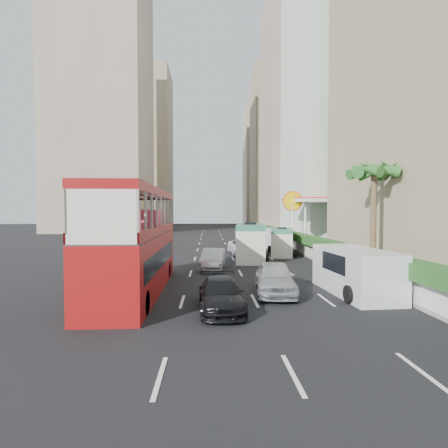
{
  "coord_description": "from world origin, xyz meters",
  "views": [
    {
      "loc": [
        -2.43,
        -17.24,
        3.94
      ],
      "look_at": [
        -1.5,
        4.0,
        3.2
      ],
      "focal_mm": 28.0,
      "sensor_mm": 36.0,
      "label": 1
    }
  ],
  "objects": [
    {
      "name": "kerb_wall",
      "position": [
        6.2,
        14.0,
        0.68
      ],
      "size": [
        0.3,
        44.0,
        1.0
      ],
      "primitive_type": "cube",
      "color": "silver",
      "rests_on": "sidewalk"
    },
    {
      "name": "ground_plane",
      "position": [
        0.0,
        0.0,
        0.0
      ],
      "size": [
        200.0,
        200.0,
        0.0
      ],
      "primitive_type": "plane",
      "color": "black",
      "rests_on": "ground"
    },
    {
      "name": "tower_left_a",
      "position": [
        -24.0,
        55.0,
        26.0
      ],
      "size": [
        18.0,
        18.0,
        52.0
      ],
      "primitive_type": "cube",
      "color": "tan",
      "rests_on": "ground"
    },
    {
      "name": "sidewalk",
      "position": [
        9.0,
        25.0,
        0.09
      ],
      "size": [
        6.0,
        120.0,
        0.18
      ],
      "primitive_type": "cube",
      "color": "#99968C",
      "rests_on": "ground"
    },
    {
      "name": "car_black",
      "position": [
        -1.94,
        -3.34,
        0.0
      ],
      "size": [
        1.9,
        4.34,
        1.24
      ],
      "primitive_type": "imported",
      "rotation": [
        0.0,
        0.0,
        0.04
      ],
      "color": "black",
      "rests_on": "ground"
    },
    {
      "name": "car_silver_lane_b",
      "position": [
        0.74,
        -0.74,
        0.0
      ],
      "size": [
        2.26,
        4.67,
        1.54
      ],
      "primitive_type": "imported",
      "rotation": [
        0.0,
        0.0,
        -0.1
      ],
      "color": "#B9BBC0",
      "rests_on": "ground"
    },
    {
      "name": "shell_station",
      "position": [
        10.0,
        23.0,
        2.75
      ],
      "size": [
        6.5,
        8.0,
        5.5
      ],
      "primitive_type": "cube",
      "color": "silver",
      "rests_on": "ground"
    },
    {
      "name": "tower_far_b",
      "position": [
        17.0,
        104.0,
        20.0
      ],
      "size": [
        14.0,
        14.0,
        40.0
      ],
      "primitive_type": "cube",
      "color": "tan",
      "rests_on": "ground"
    },
    {
      "name": "hedge",
      "position": [
        6.2,
        14.0,
        1.53
      ],
      "size": [
        1.1,
        44.0,
        0.7
      ],
      "primitive_type": "cube",
      "color": "#2D6626",
      "rests_on": "kerb_wall"
    },
    {
      "name": "tower_mid",
      "position": [
        18.0,
        58.0,
        25.0
      ],
      "size": [
        16.0,
        16.0,
        50.0
      ],
      "primitive_type": "cube",
      "color": "tan",
      "rests_on": "ground"
    },
    {
      "name": "tower_stripe",
      "position": [
        18.0,
        34.0,
        29.0
      ],
      "size": [
        16.0,
        18.0,
        58.0
      ],
      "primitive_type": "cube",
      "color": "white",
      "rests_on": "ground"
    },
    {
      "name": "minibus_far",
      "position": [
        4.23,
        14.31,
        1.2
      ],
      "size": [
        2.85,
        5.66,
        2.4
      ],
      "primitive_type": "cube",
      "rotation": [
        0.0,
        0.0,
        -0.2
      ],
      "color": "silver",
      "rests_on": "ground"
    },
    {
      "name": "double_decker_bus",
      "position": [
        -6.0,
        0.0,
        2.53
      ],
      "size": [
        2.5,
        11.0,
        5.06
      ],
      "primitive_type": "cube",
      "color": "maroon",
      "rests_on": "ground"
    },
    {
      "name": "car_silver_lane_a",
      "position": [
        -2.14,
        6.7,
        0.0
      ],
      "size": [
        1.87,
        4.32,
        1.38
      ],
      "primitive_type": "imported",
      "rotation": [
        0.0,
        0.0,
        -0.1
      ],
      "color": "#B9BBC0",
      "rests_on": "ground"
    },
    {
      "name": "tower_far_a",
      "position": [
        17.0,
        82.0,
        22.0
      ],
      "size": [
        14.0,
        14.0,
        44.0
      ],
      "primitive_type": "cube",
      "color": "tan",
      "rests_on": "ground"
    },
    {
      "name": "minibus_near",
      "position": [
        0.96,
        11.26,
        1.45
      ],
      "size": [
        2.86,
        6.75,
        2.91
      ],
      "primitive_type": "cube",
      "rotation": [
        0.0,
        0.0,
        -0.1
      ],
      "color": "silver",
      "rests_on": "ground"
    },
    {
      "name": "tower_left_b",
      "position": [
        -22.0,
        90.0,
        23.0
      ],
      "size": [
        16.0,
        16.0,
        46.0
      ],
      "primitive_type": "cube",
      "color": "tan",
      "rests_on": "ground"
    },
    {
      "name": "van_asset",
      "position": [
        0.78,
        14.94,
        0.0
      ],
      "size": [
        2.78,
        5.33,
        1.43
      ],
      "primitive_type": "imported",
      "rotation": [
        0.0,
        0.0,
        0.08
      ],
      "color": "silver",
      "rests_on": "ground"
    },
    {
      "name": "panel_van_far",
      "position": [
        4.52,
        22.1,
        1.0
      ],
      "size": [
        2.0,
        4.99,
        1.99
      ],
      "primitive_type": "cube",
      "rotation": [
        0.0,
        0.0,
        0.0
      ],
      "color": "silver",
      "rests_on": "ground"
    },
    {
      "name": "palm_tree",
      "position": [
        7.8,
        4.0,
        3.38
      ],
      "size": [
        0.36,
        0.36,
        6.4
      ],
      "primitive_type": "cylinder",
      "color": "brown",
      "rests_on": "sidewalk"
    },
    {
      "name": "panel_van_near",
      "position": [
        4.57,
        -0.88,
        1.09
      ],
      "size": [
        2.5,
        5.55,
        2.17
      ],
      "primitive_type": "cube",
      "rotation": [
        0.0,
        0.0,
        0.06
      ],
      "color": "silver",
      "rests_on": "ground"
    }
  ]
}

